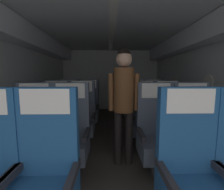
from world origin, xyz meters
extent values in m
cube|color=#3D3833|center=(0.00, 3.10, -0.01)|extent=(3.83, 6.59, 0.02)
cube|color=silver|center=(-1.81, 3.10, 1.12)|extent=(0.08, 6.19, 2.24)
cube|color=silver|center=(1.81, 3.10, 1.12)|extent=(0.08, 6.19, 2.24)
cube|color=silver|center=(0.00, 3.10, 2.24)|extent=(3.71, 6.19, 0.06)
cube|color=#B6BBBB|center=(0.00, 6.21, 1.12)|extent=(3.71, 0.06, 2.24)
cube|color=silver|center=(-1.60, 3.10, 2.02)|extent=(0.34, 5.94, 0.36)
cube|color=silver|center=(1.60, 3.10, 2.02)|extent=(0.34, 5.94, 0.36)
cube|color=white|center=(0.00, 3.10, 2.20)|extent=(0.12, 5.57, 0.02)
cylinder|color=white|center=(1.77, 3.10, 1.17)|extent=(0.01, 0.26, 0.26)
cylinder|color=white|center=(1.77, 4.64, 1.17)|extent=(0.01, 0.26, 0.26)
cube|color=#28282D|center=(-0.81, 1.29, 0.54)|extent=(0.05, 0.43, 0.06)
cube|color=navy|center=(-0.57, 1.51, 0.82)|extent=(0.48, 0.09, 0.73)
cube|color=#28282D|center=(-0.34, 1.30, 0.54)|extent=(0.05, 0.43, 0.06)
cube|color=#28282D|center=(-0.80, 1.30, 0.54)|extent=(0.05, 0.43, 0.06)
cube|color=silver|center=(-0.57, 1.46, 1.08)|extent=(0.38, 0.01, 0.20)
cube|color=navy|center=(0.58, 1.51, 0.82)|extent=(0.48, 0.09, 0.73)
cube|color=#28282D|center=(0.35, 1.30, 0.54)|extent=(0.05, 0.43, 0.06)
cube|color=silver|center=(0.58, 1.46, 1.08)|extent=(0.38, 0.01, 0.20)
cube|color=#38383D|center=(-1.06, 2.17, 0.11)|extent=(0.17, 0.18, 0.23)
cube|color=#4C5666|center=(-1.06, 2.17, 0.34)|extent=(0.48, 0.51, 0.23)
cube|color=#4C5666|center=(-1.06, 2.38, 0.82)|extent=(0.48, 0.09, 0.73)
cube|color=#28282D|center=(-0.83, 2.17, 0.54)|extent=(0.05, 0.43, 0.06)
cube|color=#28282D|center=(-1.29, 2.17, 0.54)|extent=(0.05, 0.43, 0.06)
cube|color=silver|center=(-1.06, 2.33, 1.08)|extent=(0.38, 0.01, 0.20)
cube|color=#38383D|center=(-0.58, 2.18, 0.11)|extent=(0.17, 0.18, 0.23)
cube|color=#4C5666|center=(-0.58, 2.18, 0.34)|extent=(0.48, 0.51, 0.23)
cube|color=#4C5666|center=(-0.58, 2.39, 0.82)|extent=(0.48, 0.09, 0.73)
cube|color=#28282D|center=(-0.35, 2.18, 0.54)|extent=(0.05, 0.43, 0.06)
cube|color=#28282D|center=(-0.81, 2.18, 0.54)|extent=(0.05, 0.43, 0.06)
cube|color=silver|center=(-0.58, 2.34, 1.08)|extent=(0.38, 0.01, 0.20)
cube|color=#38383D|center=(1.06, 2.17, 0.11)|extent=(0.17, 0.18, 0.23)
cube|color=#4C5666|center=(1.06, 2.17, 0.34)|extent=(0.48, 0.51, 0.23)
cube|color=#4C5666|center=(1.06, 2.38, 0.82)|extent=(0.48, 0.09, 0.73)
cube|color=#28282D|center=(1.29, 2.17, 0.54)|extent=(0.05, 0.43, 0.06)
cube|color=#28282D|center=(0.83, 2.17, 0.54)|extent=(0.05, 0.43, 0.06)
cube|color=silver|center=(1.06, 2.33, 1.08)|extent=(0.38, 0.01, 0.20)
cube|color=#38383D|center=(0.57, 2.17, 0.11)|extent=(0.17, 0.18, 0.23)
cube|color=#4C5666|center=(0.57, 2.17, 0.34)|extent=(0.48, 0.51, 0.23)
cube|color=#4C5666|center=(0.57, 2.38, 0.82)|extent=(0.48, 0.09, 0.73)
cube|color=#28282D|center=(0.80, 2.17, 0.54)|extent=(0.05, 0.43, 0.06)
cube|color=#28282D|center=(0.34, 2.17, 0.54)|extent=(0.05, 0.43, 0.06)
cube|color=silver|center=(0.57, 2.33, 1.08)|extent=(0.38, 0.01, 0.20)
cube|color=#38383D|center=(-1.05, 3.02, 0.11)|extent=(0.17, 0.18, 0.23)
cube|color=#4C5666|center=(-1.05, 3.02, 0.34)|extent=(0.48, 0.51, 0.23)
cube|color=#4C5666|center=(-1.05, 3.23, 0.82)|extent=(0.48, 0.09, 0.73)
cube|color=#28282D|center=(-0.82, 3.02, 0.54)|extent=(0.05, 0.43, 0.06)
cube|color=#28282D|center=(-1.28, 3.02, 0.54)|extent=(0.05, 0.43, 0.06)
cube|color=silver|center=(-1.05, 3.18, 1.08)|extent=(0.38, 0.01, 0.20)
cube|color=#38383D|center=(-0.58, 3.05, 0.11)|extent=(0.17, 0.18, 0.23)
cube|color=#4C5666|center=(-0.58, 3.05, 0.34)|extent=(0.48, 0.51, 0.23)
cube|color=#4C5666|center=(-0.58, 3.26, 0.82)|extent=(0.48, 0.09, 0.73)
cube|color=#28282D|center=(-0.35, 3.05, 0.54)|extent=(0.05, 0.43, 0.06)
cube|color=#28282D|center=(-0.81, 3.05, 0.54)|extent=(0.05, 0.43, 0.06)
cube|color=silver|center=(-0.58, 3.21, 1.08)|extent=(0.38, 0.01, 0.20)
cube|color=#38383D|center=(1.05, 3.04, 0.11)|extent=(0.17, 0.18, 0.23)
cube|color=#4C5666|center=(1.05, 3.04, 0.34)|extent=(0.48, 0.51, 0.23)
cube|color=#4C5666|center=(1.05, 3.25, 0.82)|extent=(0.48, 0.09, 0.73)
cube|color=#28282D|center=(1.28, 3.04, 0.54)|extent=(0.05, 0.43, 0.06)
cube|color=#28282D|center=(0.82, 3.04, 0.54)|extent=(0.05, 0.43, 0.06)
cube|color=silver|center=(1.05, 3.20, 1.08)|extent=(0.38, 0.01, 0.20)
cube|color=#38383D|center=(0.58, 3.04, 0.11)|extent=(0.17, 0.18, 0.23)
cube|color=#4C5666|center=(0.58, 3.04, 0.34)|extent=(0.48, 0.51, 0.23)
cube|color=#4C5666|center=(0.58, 3.25, 0.82)|extent=(0.48, 0.09, 0.73)
cube|color=#28282D|center=(0.81, 3.04, 0.54)|extent=(0.05, 0.43, 0.06)
cube|color=#28282D|center=(0.34, 3.04, 0.54)|extent=(0.05, 0.43, 0.06)
cube|color=silver|center=(0.58, 3.20, 1.08)|extent=(0.38, 0.01, 0.20)
cube|color=#38383D|center=(-1.05, 3.89, 0.11)|extent=(0.17, 0.18, 0.23)
cube|color=#4C5666|center=(-1.05, 3.89, 0.34)|extent=(0.48, 0.51, 0.23)
cube|color=#4C5666|center=(-1.05, 4.10, 0.82)|extent=(0.48, 0.09, 0.73)
cube|color=#28282D|center=(-0.82, 3.89, 0.54)|extent=(0.05, 0.43, 0.06)
cube|color=#28282D|center=(-1.29, 3.89, 0.54)|extent=(0.05, 0.43, 0.06)
cube|color=silver|center=(-1.05, 4.05, 1.08)|extent=(0.38, 0.01, 0.20)
cube|color=#38383D|center=(-0.57, 3.89, 0.11)|extent=(0.17, 0.18, 0.23)
cube|color=#4C5666|center=(-0.57, 3.89, 0.34)|extent=(0.48, 0.51, 0.23)
cube|color=#4C5666|center=(-0.57, 4.10, 0.82)|extent=(0.48, 0.09, 0.73)
cube|color=#28282D|center=(-0.34, 3.89, 0.54)|extent=(0.05, 0.43, 0.06)
cube|color=#28282D|center=(-0.80, 3.89, 0.54)|extent=(0.05, 0.43, 0.06)
cube|color=silver|center=(-0.57, 4.05, 1.08)|extent=(0.38, 0.01, 0.20)
cube|color=#38383D|center=(1.05, 3.91, 0.11)|extent=(0.17, 0.18, 0.23)
cube|color=#4C5666|center=(1.05, 3.91, 0.34)|extent=(0.48, 0.51, 0.23)
cube|color=#4C5666|center=(1.05, 4.12, 0.82)|extent=(0.48, 0.09, 0.73)
cube|color=#28282D|center=(1.28, 3.91, 0.54)|extent=(0.05, 0.43, 0.06)
cube|color=#28282D|center=(0.82, 3.91, 0.54)|extent=(0.05, 0.43, 0.06)
cube|color=silver|center=(1.05, 4.07, 1.08)|extent=(0.38, 0.01, 0.20)
cube|color=#38383D|center=(0.57, 3.91, 0.11)|extent=(0.17, 0.18, 0.23)
cube|color=#4C5666|center=(0.57, 3.91, 0.34)|extent=(0.48, 0.51, 0.23)
cube|color=#4C5666|center=(0.57, 4.12, 0.82)|extent=(0.48, 0.09, 0.73)
cube|color=#28282D|center=(0.80, 3.91, 0.54)|extent=(0.05, 0.43, 0.06)
cube|color=#28282D|center=(0.34, 3.91, 0.54)|extent=(0.05, 0.43, 0.06)
cube|color=silver|center=(0.57, 4.07, 1.08)|extent=(0.38, 0.01, 0.20)
cylinder|color=black|center=(0.06, 2.41, 0.39)|extent=(0.11, 0.11, 0.78)
cylinder|color=black|center=(0.22, 2.41, 0.39)|extent=(0.11, 0.11, 0.78)
cylinder|color=brown|center=(0.14, 2.41, 1.08)|extent=(0.28, 0.28, 0.61)
cylinder|color=brown|center=(-0.04, 2.41, 1.05)|extent=(0.07, 0.07, 0.52)
cylinder|color=brown|center=(0.32, 2.41, 1.05)|extent=(0.07, 0.07, 0.52)
sphere|color=tan|center=(0.14, 2.41, 1.51)|extent=(0.22, 0.22, 0.22)
sphere|color=black|center=(0.14, 2.41, 1.55)|extent=(0.19, 0.19, 0.19)
camera|label=1|loc=(-0.07, 0.25, 1.28)|focal=25.00mm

